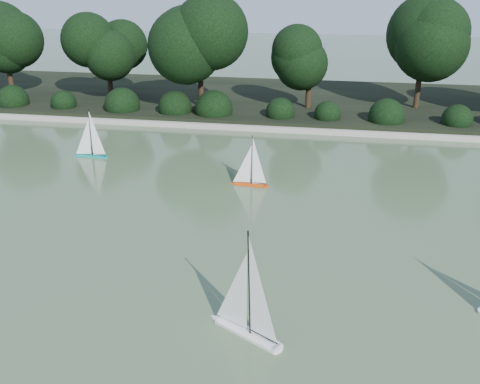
{
  "coord_description": "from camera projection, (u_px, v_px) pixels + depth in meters",
  "views": [
    {
      "loc": [
        1.94,
        -8.55,
        5.06
      ],
      "look_at": [
        0.11,
        1.8,
        0.7
      ],
      "focal_mm": 40.0,
      "sensor_mm": 36.0,
      "label": 1
    }
  ],
  "objects": [
    {
      "name": "ground",
      "position": [
        218.0,
        262.0,
        10.03
      ],
      "size": [
        80.0,
        80.0,
        0.0
      ],
      "primitive_type": "plane",
      "color": "#33482B",
      "rests_on": "ground"
    },
    {
      "name": "pond_coping",
      "position": [
        274.0,
        129.0,
        18.18
      ],
      "size": [
        40.0,
        0.35,
        0.18
      ],
      "primitive_type": "cube",
      "color": "gray",
      "rests_on": "ground"
    },
    {
      "name": "far_bank",
      "position": [
        285.0,
        101.0,
        21.8
      ],
      "size": [
        40.0,
        8.0,
        0.3
      ],
      "primitive_type": "cube",
      "color": "black",
      "rests_on": "ground"
    },
    {
      "name": "tree_line",
      "position": [
        317.0,
        44.0,
        19.22
      ],
      "size": [
        26.31,
        3.93,
        4.39
      ],
      "color": "black",
      "rests_on": "ground"
    },
    {
      "name": "shrub_hedge",
      "position": [
        277.0,
        112.0,
        18.86
      ],
      "size": [
        29.1,
        1.1,
        1.1
      ],
      "color": "black",
      "rests_on": "ground"
    },
    {
      "name": "sailboat_white_a",
      "position": [
        242.0,
        315.0,
        7.98
      ],
      "size": [
        1.29,
        0.86,
        1.9
      ],
      "color": "silver",
      "rests_on": "ground"
    },
    {
      "name": "sailboat_orange",
      "position": [
        247.0,
        177.0,
        13.55
      ],
      "size": [
        1.03,
        0.24,
        1.41
      ],
      "color": "#D83C05",
      "rests_on": "ground"
    },
    {
      "name": "sailboat_teal",
      "position": [
        88.0,
        149.0,
        15.64
      ],
      "size": [
        1.12,
        0.21,
        1.53
      ],
      "color": "#0B887E",
      "rests_on": "ground"
    }
  ]
}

